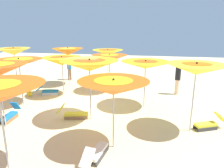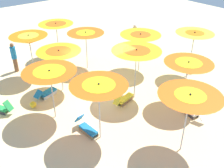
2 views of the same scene
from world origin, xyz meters
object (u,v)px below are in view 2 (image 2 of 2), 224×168
Objects in this scene: beach_umbrella_3 at (99,90)px; beach_umbrella_5 at (140,37)px; lounger_1 at (192,67)px; lounger_3 at (124,99)px; beach_umbrella_4 at (136,55)px; beach_umbrella_8 at (86,36)px; beach_umbrella_11 at (56,26)px; lounger_4 at (47,93)px; beach_umbrella_10 at (29,40)px; lounger_2 at (0,108)px; beachgoer_0 at (134,37)px; beach_ball at (33,104)px; lounger_0 at (87,128)px; lounger_5 at (191,111)px; beach_umbrella_7 at (59,55)px; beach_umbrella_2 at (194,36)px; beach_umbrella_0 at (189,100)px; beach_umbrella_1 at (188,67)px; beach_umbrella_6 at (50,75)px; beachgoer_1 at (14,57)px.

beach_umbrella_3 is 6.00m from beach_umbrella_5.
lounger_1 is 5.26m from lounger_3.
beach_umbrella_4 is 4.01m from beach_umbrella_8.
lounger_4 is at bearing 53.64° from beach_umbrella_11.
beach_umbrella_10 reaches higher than lounger_1.
lounger_2 is 9.45m from beachgoer_0.
lounger_0 is at bearing 108.58° from beach_ball.
beach_umbrella_7 is at bearing 40.72° from lounger_5.
beach_umbrella_2 is 1.01× the size of beach_umbrella_4.
beach_umbrella_0 is 1.87× the size of lounger_3.
beach_umbrella_2 is 7.97m from beach_umbrella_11.
beach_umbrella_0 is 6.38m from beach_umbrella_5.
beach_umbrella_2 is 8.54m from beach_umbrella_10.
lounger_4 is (4.64, -4.57, -1.77)m from beach_umbrella_1.
lounger_1 is at bearing 142.89° from beach_umbrella_5.
beach_umbrella_8 is 2.37m from beach_umbrella_11.
lounger_3 is (0.04, 6.37, -1.86)m from beach_umbrella_11.
beach_umbrella_2 reaches higher than beachgoer_0.
beach_umbrella_6 is 1.91× the size of lounger_2.
beach_umbrella_0 is 2.02× the size of lounger_1.
lounger_5 is (-4.21, 1.89, -0.00)m from lounger_0.
beachgoer_1 is (3.43, -2.19, -1.09)m from beach_umbrella_8.
beach_umbrella_0 reaches higher than beachgoer_1.
beach_ball is at bearing -36.42° from beach_umbrella_1.
beach_umbrella_0 is 3.83m from beach_umbrella_4.
beach_umbrella_5 reaches higher than lounger_0.
beach_umbrella_3 is 7.64m from beachgoer_1.
beach_umbrella_2 reaches higher than beachgoer_1.
beach_umbrella_2 is at bearing 4.02° from beachgoer_1.
beach_umbrella_2 is 1.82× the size of lounger_5.
beach_umbrella_5 is 5.20m from beach_umbrella_11.
beach_umbrella_8 reaches higher than beachgoer_0.
beach_umbrella_0 is 7.07m from lounger_4.
lounger_1 is (-5.23, 6.29, -1.85)m from beach_umbrella_11.
beach_umbrella_0 is 1.11× the size of beach_umbrella_7.
beach_umbrella_10 is 2.98m from lounger_4.
lounger_4 is (0.32, -4.01, -2.01)m from beach_umbrella_3.
beach_umbrella_7 is 2.22m from beach_umbrella_10.
beach_umbrella_1 is 2.30m from beach_umbrella_4.
lounger_5 is at bearing -69.83° from lounger_3.
beach_umbrella_4 is 4.99m from lounger_1.
beachgoer_0 is at bearing 29.86° from lounger_3.
beach_umbrella_2 reaches higher than beach_umbrella_7.
beach_umbrella_3 reaches higher than beachgoer_0.
beach_umbrella_7 is 0.99× the size of beach_umbrella_8.
beach_umbrella_2 is at bearing 89.08° from lounger_0.
beach_umbrella_7 is 3.77m from beachgoer_1.
beach_umbrella_7 is 1.22× the size of beachgoer_0.
beach_umbrella_11 reaches higher than beach_umbrella_1.
lounger_3 is at bearing -2.17° from beach_umbrella_2.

